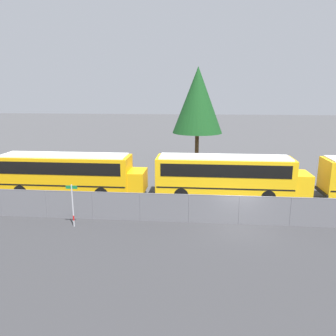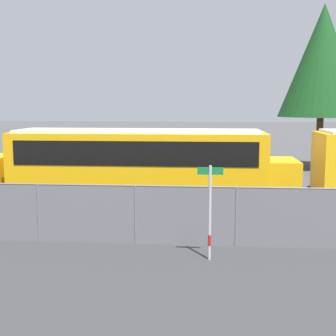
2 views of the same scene
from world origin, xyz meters
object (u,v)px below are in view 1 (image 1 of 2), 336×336
object	(u,v)px
school_bus_3	(227,173)
tree_1	(198,100)
school_bus_2	(68,171)
street_sign	(73,204)

from	to	relation	value
school_bus_3	tree_1	distance (m)	13.89
school_bus_2	school_bus_3	distance (m)	12.20
school_bus_2	tree_1	size ratio (longest dim) A/B	1.08
school_bus_2	school_bus_3	bearing A→B (deg)	1.62
school_bus_3	street_sign	xyz separation A→B (m)	(-9.59, -6.34, -0.54)
school_bus_2	street_sign	size ratio (longest dim) A/B	4.36
tree_1	school_bus_3	bearing A→B (deg)	-79.58
school_bus_3	street_sign	size ratio (longest dim) A/B	4.36
school_bus_2	tree_1	bearing A→B (deg)	52.94
street_sign	tree_1	xyz separation A→B (m)	(7.25, 19.05, 5.61)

